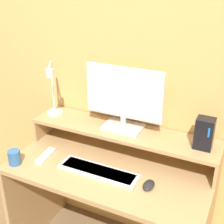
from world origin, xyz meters
name	(u,v)px	position (x,y,z in m)	size (l,w,h in m)	color
wall_back	(135,67)	(0.00, 0.64, 1.25)	(6.00, 0.05, 2.50)	#E5AD60
desk	(110,196)	(0.00, 0.30, 0.52)	(1.18, 0.61, 0.74)	tan
monitor_shelf	(123,133)	(0.00, 0.48, 0.87)	(1.18, 0.26, 0.16)	tan
monitor	(124,98)	(-0.01, 0.50, 1.10)	(0.48, 0.16, 0.39)	#BCBCC1
desk_lamp	(53,93)	(-0.48, 0.45, 1.06)	(0.16, 0.21, 0.37)	silver
router_dock	(204,133)	(0.48, 0.48, 0.99)	(0.10, 0.08, 0.18)	black
keyboard	(98,171)	(-0.04, 0.23, 0.75)	(0.47, 0.12, 0.02)	silver
mouse	(149,185)	(0.27, 0.23, 0.75)	(0.06, 0.10, 0.03)	black
remote_control	(46,156)	(-0.40, 0.23, 0.74)	(0.07, 0.18, 0.02)	white
mug	(14,157)	(-0.52, 0.09, 0.78)	(0.07, 0.07, 0.09)	#33669E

